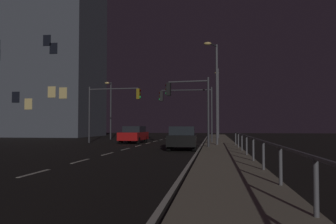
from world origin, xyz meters
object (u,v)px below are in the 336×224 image
traffic_light_far_left (189,98)px  traffic_light_near_left (187,103)px  street_lamp_across_street (110,105)px  street_lamp_far_end (215,84)px  street_lamp_mid_block (218,97)px  traffic_light_far_center (112,102)px  building_distant (33,56)px  car (183,138)px  car_oncoming (134,134)px

traffic_light_far_left → traffic_light_near_left: traffic_light_near_left is taller
street_lamp_across_street → street_lamp_far_end: bearing=-45.0°
street_lamp_far_end → traffic_light_near_left: bearing=119.5°
street_lamp_mid_block → street_lamp_across_street: bearing=-166.7°
traffic_light_far_center → building_distant: (-18.33, 18.41, 8.65)m
car → street_lamp_far_end: bearing=60.2°
car → traffic_light_near_left: size_ratio=0.90×
traffic_light_far_center → traffic_light_far_left: bearing=-39.2°
car_oncoming → street_lamp_far_end: 9.48m
building_distant → street_lamp_far_end: bearing=-39.0°
traffic_light_far_center → traffic_light_near_left: size_ratio=1.06×
car → street_lamp_across_street: street_lamp_across_street is taller
car → traffic_light_far_left: 3.28m
car → building_distant: building_distant is taller
car_oncoming → street_lamp_far_end: bearing=-29.6°
car → building_distant: 38.63m
traffic_light_far_left → traffic_light_near_left: size_ratio=0.99×
traffic_light_far_left → traffic_light_far_center: traffic_light_far_center is taller
car → street_lamp_across_street: size_ratio=0.66×
car → traffic_light_far_left: bearing=80.5°
street_lamp_across_street → traffic_light_near_left: bearing=-38.6°
car → traffic_light_near_left: bearing=92.2°
car → street_lamp_far_end: size_ratio=0.57×
street_lamp_mid_block → street_lamp_far_end: street_lamp_mid_block is taller
traffic_light_far_center → car: bearing=-47.3°
car → traffic_light_near_left: 8.80m
street_lamp_across_street → building_distant: size_ratio=0.27×
street_lamp_mid_block → traffic_light_near_left: bearing=-105.0°
traffic_light_far_center → street_lamp_across_street: street_lamp_across_street is taller
traffic_light_far_left → traffic_light_far_center: (-7.66, 6.24, 0.22)m
street_lamp_far_end → building_distant: 36.68m
car → street_lamp_mid_block: 19.77m
street_lamp_across_street → building_distant: bearing=146.6°
traffic_light_near_left → street_lamp_across_street: street_lamp_across_street is taller
traffic_light_near_left → street_lamp_across_street: 12.52m
street_lamp_mid_block → street_lamp_far_end: size_ratio=1.07×
street_lamp_across_street → car_oncoming: bearing=-59.0°
street_lamp_far_end → building_distant: building_distant is taller
traffic_light_near_left → street_lamp_across_street: size_ratio=0.74×
traffic_light_near_left → building_distant: (-25.37, 18.09, 8.75)m
building_distant → street_lamp_across_street: bearing=-33.4°
street_lamp_across_street → street_lamp_far_end: (12.30, -12.28, 0.72)m
building_distant → traffic_light_near_left: bearing=-35.5°
traffic_light_far_center → building_distant: bearing=134.9°
building_distant → car_oncoming: bearing=-41.9°
traffic_light_far_left → traffic_light_far_center: 9.88m
traffic_light_far_left → building_distant: bearing=136.5°
building_distant → street_lamp_mid_block: bearing=-14.4°
car_oncoming → traffic_light_far_left: (5.56, -6.34, 2.77)m
traffic_light_far_center → street_lamp_far_end: size_ratio=0.68×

